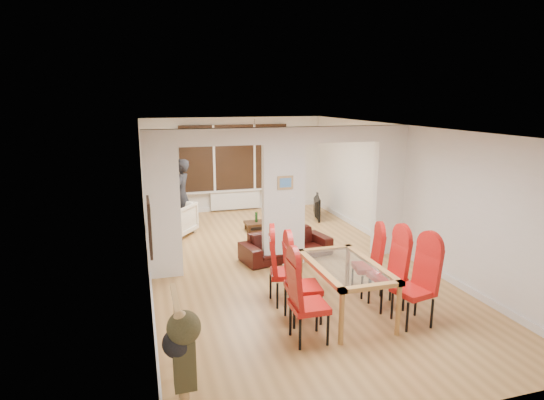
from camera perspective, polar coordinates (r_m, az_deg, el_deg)
name	(u,v)px	position (r m, az deg, el deg)	size (l,w,h in m)	color
floor	(283,263)	(8.82, 1.41, -7.97)	(5.00, 9.00, 0.01)	#B78549
room_walls	(284,198)	(8.45, 1.46, 0.31)	(5.00, 9.00, 2.60)	silver
divider_wall	(284,198)	(8.45, 1.46, 0.31)	(5.00, 0.18, 2.60)	white
bay_window_blinds	(234,158)	(12.65, -4.75, 5.34)	(3.00, 0.08, 1.80)	black
radiator	(235,200)	(12.82, -4.62, -0.01)	(1.40, 0.08, 0.50)	white
pendant_light	(255,137)	(11.55, -2.17, 7.91)	(0.36, 0.36, 0.36)	orange
stair_newel	(178,336)	(5.32, -11.71, -16.40)	(0.40, 1.20, 1.10)	tan
wall_poster	(150,227)	(5.66, -15.12, -3.26)	(0.04, 0.52, 0.67)	gray
pillar_photo	(285,183)	(8.30, 1.68, 2.19)	(0.30, 0.03, 0.25)	#4C8CD8
dining_table	(345,289)	(6.84, 9.13, -10.96)	(0.92, 1.64, 0.77)	#B17E41
dining_chair_la	(309,300)	(6.01, 4.70, -12.36)	(0.46, 0.46, 1.14)	red
dining_chair_lb	(303,281)	(6.50, 3.94, -10.15)	(0.47, 0.47, 1.19)	red
dining_chair_lc	(285,268)	(7.05, 1.68, -8.55)	(0.45, 0.45, 1.12)	red
dining_chair_ra	(413,285)	(6.69, 17.32, -10.12)	(0.47, 0.47, 1.17)	red
dining_chair_rb	(387,272)	(7.09, 14.27, -8.76)	(0.45, 0.45, 1.13)	red
dining_chair_rc	(367,263)	(7.52, 11.88, -7.75)	(0.42, 0.42, 1.04)	red
sofa	(286,245)	(9.05, 1.78, -5.67)	(1.80, 0.70, 0.53)	black
armchair	(174,219)	(10.71, -12.17, -2.38)	(0.81, 0.83, 0.76)	beige
person	(181,196)	(10.84, -11.30, 0.49)	(0.42, 0.63, 1.74)	black
television	(314,207)	(12.06, 5.31, -0.87)	(0.13, 1.02, 0.59)	black
coffee_table	(264,226)	(10.95, -1.03, -3.25)	(0.91, 0.45, 0.21)	#331F11
bottle	(256,217)	(10.86, -1.98, -2.11)	(0.06, 0.06, 0.26)	#143F19
bowl	(269,221)	(10.89, -0.33, -2.61)	(0.23, 0.23, 0.06)	#331F11
shoes	(292,268)	(8.49, 2.55, -8.49)	(0.22, 0.24, 0.09)	black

